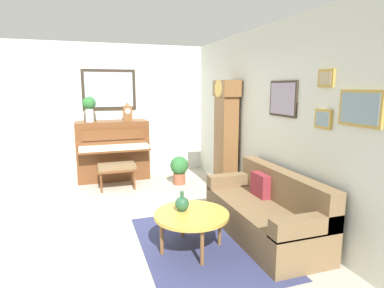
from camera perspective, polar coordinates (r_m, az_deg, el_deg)
The scene contains 13 objects.
ground_plane at distance 4.92m, azimuth -14.81°, elevation -13.69°, with size 6.40×6.00×0.10m, color #B2A899.
wall_left at distance 7.13m, azimuth -16.70°, elevation 5.67°, with size 0.13×4.90×2.80m.
wall_back at distance 5.22m, azimuth 11.73°, elevation 4.36°, with size 5.30×0.13×2.80m.
area_rug at distance 4.13m, azimuth 2.31°, elevation -17.36°, with size 2.10×1.50×0.01m, color navy.
piano at distance 6.88m, azimuth -13.83°, elevation -1.02°, with size 0.87×1.44×1.22m.
piano_bench at distance 6.22m, azimuth -13.19°, elevation -4.14°, with size 0.42×0.70×0.48m.
grandfather_clock at distance 5.78m, azimuth 5.99°, elevation 0.66°, with size 0.52×0.34×2.03m.
couch at distance 4.35m, azimuth 12.93°, elevation -11.65°, with size 1.90×0.80×0.84m.
coffee_table at distance 3.85m, azimuth -0.08°, elevation -12.58°, with size 0.88×0.88×0.46m.
mantel_clock at distance 6.81m, azimuth -11.36°, elevation 5.53°, with size 0.13×0.18×0.38m.
flower_vase at distance 6.75m, azimuth -17.76°, elevation 6.43°, with size 0.26×0.26×0.58m.
green_jug at distance 3.88m, azimuth -1.78°, elevation -10.53°, with size 0.17×0.17×0.24m.
potted_plant at distance 6.38m, azimuth -2.27°, elevation -4.30°, with size 0.36×0.36×0.56m.
Camera 1 is at (4.51, -0.22, 1.91)m, focal length 30.11 mm.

